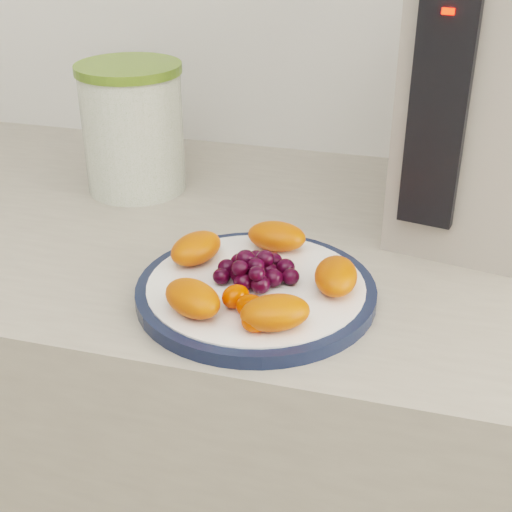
# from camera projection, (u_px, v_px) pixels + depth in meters

# --- Properties ---
(counter) EXTENTS (3.50, 0.60, 0.90)m
(counter) POSITION_uv_depth(u_px,v_px,m) (311.00, 497.00, 1.10)
(counter) COLOR #A49A89
(counter) RESTS_ON floor
(cabinet_face) EXTENTS (3.48, 0.58, 0.84)m
(cabinet_face) POSITION_uv_depth(u_px,v_px,m) (310.00, 511.00, 1.11)
(cabinet_face) COLOR #9A7A50
(cabinet_face) RESTS_ON floor
(plate_rim) EXTENTS (0.25, 0.25, 0.01)m
(plate_rim) POSITION_uv_depth(u_px,v_px,m) (256.00, 291.00, 0.75)
(plate_rim) COLOR #121B33
(plate_rim) RESTS_ON counter
(plate_face) EXTENTS (0.23, 0.23, 0.02)m
(plate_face) POSITION_uv_depth(u_px,v_px,m) (256.00, 291.00, 0.75)
(plate_face) COLOR white
(plate_face) RESTS_ON counter
(canister) EXTENTS (0.18, 0.18, 0.16)m
(canister) POSITION_uv_depth(u_px,v_px,m) (134.00, 133.00, 0.98)
(canister) COLOR #435D1A
(canister) RESTS_ON counter
(canister_lid) EXTENTS (0.19, 0.19, 0.01)m
(canister_lid) POSITION_uv_depth(u_px,v_px,m) (128.00, 68.00, 0.94)
(canister_lid) COLOR #587525
(canister_lid) RESTS_ON canister
(appliance_body) EXTENTS (0.25, 0.31, 0.35)m
(appliance_body) POSITION_uv_depth(u_px,v_px,m) (511.00, 87.00, 0.84)
(appliance_body) COLOR #A1988D
(appliance_body) RESTS_ON counter
(appliance_panel) EXTENTS (0.06, 0.03, 0.26)m
(appliance_panel) POSITION_uv_depth(u_px,v_px,m) (439.00, 109.00, 0.74)
(appliance_panel) COLOR black
(appliance_panel) RESTS_ON appliance_body
(appliance_led) EXTENTS (0.01, 0.01, 0.01)m
(appliance_led) POSITION_uv_depth(u_px,v_px,m) (448.00, 11.00, 0.69)
(appliance_led) COLOR #FF0C05
(appliance_led) RESTS_ON appliance_panel
(fruit_plate) EXTENTS (0.22, 0.21, 0.03)m
(fruit_plate) POSITION_uv_depth(u_px,v_px,m) (255.00, 275.00, 0.73)
(fruit_plate) COLOR red
(fruit_plate) RESTS_ON plate_face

